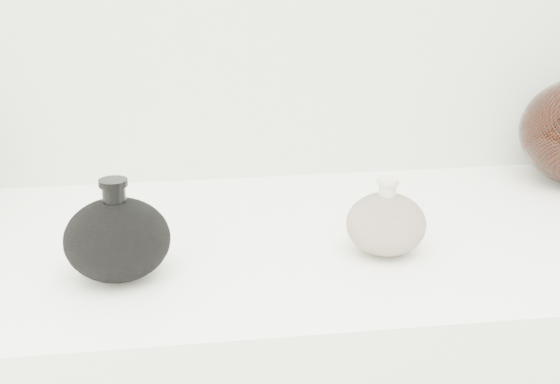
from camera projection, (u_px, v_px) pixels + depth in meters
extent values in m
cube|color=white|center=(272.00, 249.00, 1.00)|extent=(1.20, 0.50, 0.03)
ellipsoid|color=black|center=(117.00, 239.00, 0.87)|extent=(0.14, 0.14, 0.09)
cylinder|color=black|center=(114.00, 195.00, 0.85)|extent=(0.03, 0.03, 0.03)
cylinder|color=black|center=(113.00, 183.00, 0.85)|extent=(0.04, 0.04, 0.01)
ellipsoid|color=beige|center=(386.00, 224.00, 0.94)|extent=(0.11, 0.11, 0.07)
cylinder|color=beige|center=(388.00, 190.00, 0.92)|extent=(0.02, 0.02, 0.02)
cylinder|color=beige|center=(388.00, 181.00, 0.92)|extent=(0.03, 0.03, 0.01)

